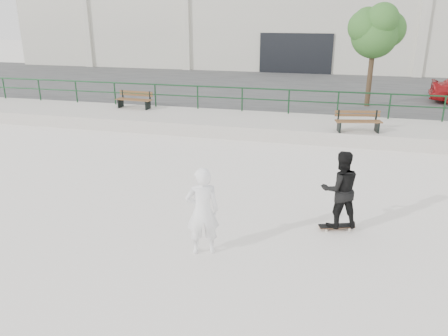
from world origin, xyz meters
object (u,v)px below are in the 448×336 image
(bench_right, at_px, (358,121))
(skateboard, at_px, (336,226))
(bench_left, at_px, (134,100))
(tree, at_px, (376,30))
(standing_skater, at_px, (340,189))
(seated_skater, at_px, (202,211))

(bench_right, bearing_deg, skateboard, -107.12)
(bench_right, bearing_deg, bench_left, 157.26)
(bench_left, bearing_deg, tree, 20.45)
(bench_left, xyz_separation_m, skateboard, (8.88, -8.71, -0.80))
(skateboard, xyz_separation_m, standing_skater, (-0.00, 0.00, 0.88))
(bench_right, height_order, standing_skater, standing_skater)
(bench_right, height_order, seated_skater, seated_skater)
(bench_left, height_order, standing_skater, standing_skater)
(bench_left, bearing_deg, skateboard, -40.87)
(tree, bearing_deg, seated_skater, -105.85)
(bench_right, xyz_separation_m, seated_skater, (-3.20, -8.57, 0.03))
(standing_skater, height_order, seated_skater, standing_skater)
(bench_right, relative_size, standing_skater, 0.97)
(standing_skater, bearing_deg, tree, -114.62)
(bench_right, xyz_separation_m, standing_skater, (-0.62, -6.90, 0.09))
(skateboard, xyz_separation_m, seated_skater, (-2.58, -1.67, 0.83))
(bench_right, distance_m, seated_skater, 9.15)
(standing_skater, bearing_deg, bench_right, -113.76)
(bench_left, relative_size, bench_right, 0.99)
(bench_right, bearing_deg, tree, 70.80)
(bench_left, xyz_separation_m, standing_skater, (8.88, -8.71, 0.08))
(bench_left, height_order, bench_right, bench_left)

